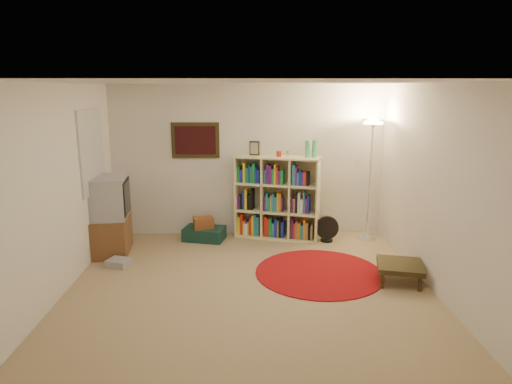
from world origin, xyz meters
TOP-DOWN VIEW (x-y plane):
  - room at (-0.05, 0.05)m, footprint 4.54×4.54m
  - bookshelf at (0.47, 2.01)m, footprint 1.42×0.76m
  - floor_lamp at (1.96, 1.88)m, footprint 0.38×0.38m
  - floor_fan at (1.28, 1.76)m, footprint 0.38×0.22m
  - tv_stand at (-2.08, 1.35)m, footprint 0.64×0.85m
  - dvd_box at (-1.82, 0.80)m, footprint 0.36×0.32m
  - suitcase at (-0.72, 1.91)m, footprint 0.72×0.56m
  - wicker_basket at (-0.72, 1.87)m, footprint 0.36×0.30m
  - duffel_bag at (0.06, 2.21)m, footprint 0.40×0.36m
  - paper_towel at (-0.03, 2.07)m, footprint 0.13×0.13m
  - red_rug at (0.95, 0.48)m, footprint 1.72×1.72m
  - side_table at (1.93, 0.16)m, footprint 0.68×0.68m

SIDE VIEW (x-z plane):
  - red_rug at x=0.95m, z-range 0.00..0.02m
  - dvd_box at x=-1.82m, z-range 0.00..0.10m
  - suitcase at x=-0.72m, z-range 0.00..0.21m
  - paper_towel at x=-0.03m, z-range 0.00..0.23m
  - duffel_bag at x=0.06m, z-range 0.00..0.24m
  - floor_fan at x=1.28m, z-range 0.00..0.43m
  - side_table at x=1.93m, z-range 0.09..0.34m
  - wicker_basket at x=-0.72m, z-range 0.21..0.39m
  - tv_stand at x=-2.08m, z-range -0.02..1.15m
  - bookshelf at x=0.47m, z-range -0.16..1.48m
  - room at x=-0.05m, z-range -0.01..2.53m
  - floor_lamp at x=1.96m, z-range 0.65..2.61m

